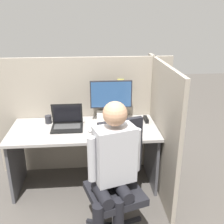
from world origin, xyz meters
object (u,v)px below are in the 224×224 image
at_px(paper_box, 111,117).
at_px(laptop, 67,123).
at_px(person, 114,164).
at_px(pen_cup, 48,119).
at_px(carrot_toy, 107,133).
at_px(stapler, 146,119).
at_px(monitor, 111,97).
at_px(office_chair, 117,177).

height_order(paper_box, laptop, laptop).
xyz_separation_m(person, pen_cup, (-0.67, 0.94, 0.04)).
xyz_separation_m(laptop, carrot_toy, (0.42, -0.22, -0.03)).
xyz_separation_m(paper_box, pen_cup, (-0.73, -0.02, 0.00)).
bearing_deg(laptop, person, -60.70).
height_order(paper_box, pen_cup, pen_cup).
height_order(paper_box, person, person).
distance_m(stapler, carrot_toy, 0.58).
relative_size(monitor, pen_cup, 5.23).
xyz_separation_m(monitor, stapler, (0.40, -0.06, -0.27)).
distance_m(paper_box, office_chair, 0.85).
relative_size(monitor, person, 0.38).
relative_size(stapler, carrot_toy, 1.20).
bearing_deg(carrot_toy, pen_cup, 150.37).
xyz_separation_m(carrot_toy, office_chair, (0.07, -0.42, -0.25)).
relative_size(paper_box, monitor, 0.70).
xyz_separation_m(paper_box, office_chair, (-0.01, -0.81, -0.27)).
height_order(laptop, person, person).
bearing_deg(monitor, carrot_toy, -101.24).
bearing_deg(monitor, office_chair, -90.79).
distance_m(stapler, person, 1.01).
distance_m(paper_box, monitor, 0.25).
height_order(laptop, carrot_toy, laptop).
distance_m(office_chair, person, 0.28).
relative_size(paper_box, pen_cup, 3.67).
bearing_deg(laptop, stapler, 6.66).
distance_m(monitor, office_chair, 0.96).
bearing_deg(person, monitor, 86.63).
bearing_deg(office_chair, carrot_toy, 98.89).
bearing_deg(pen_cup, office_chair, -47.91).
relative_size(office_chair, pen_cup, 11.07).
distance_m(laptop, pen_cup, 0.27).
xyz_separation_m(monitor, office_chair, (-0.01, -0.81, -0.52)).
bearing_deg(person, laptop, 119.30).
distance_m(person, pen_cup, 1.15).
bearing_deg(office_chair, paper_box, 89.20).
height_order(monitor, laptop, monitor).
distance_m(carrot_toy, person, 0.57).
xyz_separation_m(monitor, carrot_toy, (-0.08, -0.39, -0.27)).
distance_m(paper_box, stapler, 0.41).
height_order(stapler, carrot_toy, stapler).
xyz_separation_m(laptop, person, (0.44, -0.79, -0.04)).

